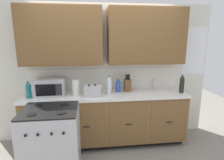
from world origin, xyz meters
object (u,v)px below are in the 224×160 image
(paper_towel_roll, at_px, (76,88))
(bottle_dark, at_px, (182,84))
(stove_range, at_px, (52,141))
(knife_block, at_px, (127,85))
(bottle_blue, at_px, (118,86))
(microwave, at_px, (51,87))
(toaster, at_px, (92,91))
(bottle_teal, at_px, (28,90))
(bottle_clear, at_px, (109,85))

(paper_towel_roll, bearing_deg, bottle_dark, -2.01)
(stove_range, height_order, bottle_dark, bottle_dark)
(knife_block, xyz_separation_m, bottle_blue, (-0.17, -0.02, -0.00))
(microwave, relative_size, toaster, 1.71)
(bottle_dark, relative_size, bottle_blue, 1.40)
(stove_range, distance_m, bottle_blue, 1.41)
(toaster, distance_m, bottle_dark, 1.57)
(paper_towel_roll, bearing_deg, knife_block, 9.50)
(microwave, distance_m, bottle_dark, 2.27)
(stove_range, xyz_separation_m, paper_towel_roll, (0.32, 0.61, 0.60))
(bottle_blue, bearing_deg, stove_range, -145.24)
(stove_range, distance_m, microwave, 0.91)
(paper_towel_roll, relative_size, bottle_teal, 0.95)
(bottle_dark, height_order, bottle_clear, bottle_clear)
(stove_range, xyz_separation_m, toaster, (0.59, 0.52, 0.56))
(microwave, bearing_deg, knife_block, 3.72)
(bottle_dark, bearing_deg, stove_range, -165.93)
(knife_block, distance_m, bottle_blue, 0.18)
(bottle_dark, distance_m, bottle_blue, 1.12)
(microwave, height_order, bottle_dark, bottle_dark)
(bottle_dark, bearing_deg, knife_block, 166.84)
(toaster, xyz_separation_m, bottle_clear, (0.29, 0.10, 0.06))
(bottle_teal, relative_size, bottle_blue, 1.19)
(microwave, distance_m, knife_block, 1.34)
(microwave, height_order, paper_towel_roll, microwave)
(stove_range, distance_m, bottle_teal, 0.92)
(microwave, bearing_deg, stove_range, -81.20)
(knife_block, height_order, bottle_blue, knife_block)
(bottle_clear, bearing_deg, paper_towel_roll, -178.78)
(bottle_clear, bearing_deg, knife_block, 22.01)
(bottle_teal, xyz_separation_m, bottle_dark, (2.58, -0.01, 0.02))
(paper_towel_roll, distance_m, bottle_dark, 1.84)
(toaster, height_order, paper_towel_roll, paper_towel_roll)
(bottle_teal, relative_size, bottle_clear, 0.85)
(knife_block, distance_m, paper_towel_roll, 0.92)
(paper_towel_roll, bearing_deg, bottle_blue, 9.83)
(bottle_dark, xyz_separation_m, bottle_clear, (-1.28, 0.08, 0.00))
(microwave, xyz_separation_m, knife_block, (1.33, 0.09, -0.02))
(toaster, distance_m, paper_towel_roll, 0.28)
(toaster, relative_size, bottle_blue, 1.22)
(bottle_clear, bearing_deg, bottle_dark, -3.44)
(stove_range, height_order, bottle_clear, bottle_clear)
(bottle_teal, relative_size, bottle_dark, 0.85)
(stove_range, xyz_separation_m, microwave, (-0.10, 0.67, 0.61))
(bottle_teal, bearing_deg, knife_block, 7.09)
(stove_range, relative_size, bottle_dark, 2.96)
(bottle_teal, bearing_deg, paper_towel_roll, 4.10)
(microwave, xyz_separation_m, bottle_clear, (0.99, -0.05, 0.02))
(bottle_dark, bearing_deg, microwave, 176.70)
(bottle_blue, bearing_deg, bottle_dark, -9.91)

